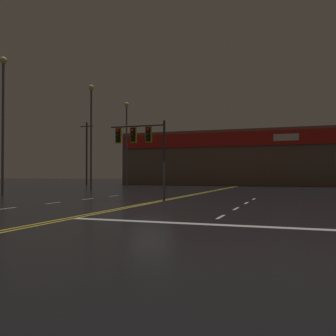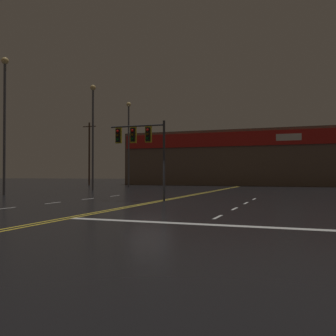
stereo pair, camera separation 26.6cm
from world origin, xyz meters
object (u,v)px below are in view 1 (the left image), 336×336
(streetlight_median_approach, at_px, (3,108))
(streetlight_far_right, at_px, (127,134))
(streetlight_far_median, at_px, (91,124))
(traffic_signal_median, at_px, (140,139))

(streetlight_median_approach, bearing_deg, streetlight_far_right, 85.02)
(streetlight_far_median, bearing_deg, traffic_signal_median, -48.23)
(traffic_signal_median, relative_size, streetlight_median_approach, 0.45)
(streetlight_median_approach, xyz_separation_m, streetlight_far_right, (1.62, 18.58, -0.14))
(streetlight_far_right, relative_size, streetlight_far_median, 0.99)
(traffic_signal_median, relative_size, streetlight_far_right, 0.46)
(streetlight_far_median, bearing_deg, streetlight_median_approach, -101.08)
(traffic_signal_median, distance_m, streetlight_far_right, 23.43)
(streetlight_far_right, xyz_separation_m, streetlight_far_median, (0.30, -8.77, 0.07))
(streetlight_median_approach, xyz_separation_m, streetlight_far_median, (1.92, 9.81, -0.06))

